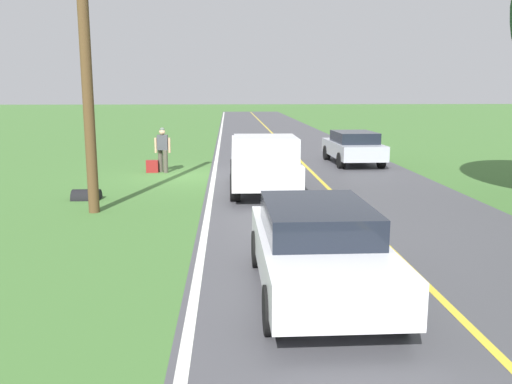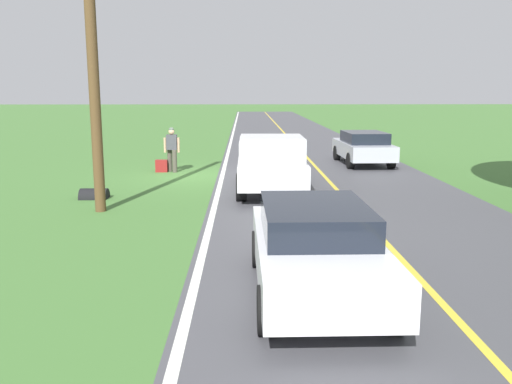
{
  "view_description": "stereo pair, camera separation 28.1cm",
  "coord_description": "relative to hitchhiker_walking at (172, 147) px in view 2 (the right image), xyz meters",
  "views": [
    {
      "loc": [
        -1.44,
        20.24,
        3.19
      ],
      "look_at": [
        -1.93,
        10.77,
        1.39
      ],
      "focal_mm": 38.13,
      "sensor_mm": 36.0,
      "label": 1
    },
    {
      "loc": [
        -1.72,
        20.25,
        3.19
      ],
      "look_at": [
        -1.93,
        10.77,
        1.39
      ],
      "focal_mm": 38.13,
      "sensor_mm": 36.0,
      "label": 2
    }
  ],
  "objects": [
    {
      "name": "sedan_near_oncoming",
      "position": [
        -7.96,
        -2.04,
        -0.23
      ],
      "size": [
        2.03,
        4.45,
        1.41
      ],
      "color": "#B2B7C1",
      "rests_on": "ground"
    },
    {
      "name": "road_surface",
      "position": [
        -5.81,
        0.98,
        -0.98
      ],
      "size": [
        8.0,
        120.0,
        0.0
      ],
      "primitive_type": "cube",
      "color": "#47474C",
      "rests_on": "ground"
    },
    {
      "name": "sedan_ahead_same_lane",
      "position": [
        -3.94,
        13.04,
        -0.23
      ],
      "size": [
        1.96,
        4.42,
        1.41
      ],
      "color": "silver",
      "rests_on": "ground"
    },
    {
      "name": "utility_pole_roadside",
      "position": [
        1.0,
        7.03,
        3.44
      ],
      "size": [
        0.28,
        0.28,
        8.83
      ],
      "primitive_type": "cylinder",
      "color": "brown",
      "rests_on": "ground"
    },
    {
      "name": "lane_edge_line",
      "position": [
        -2.0,
        0.98,
        -0.98
      ],
      "size": [
        0.16,
        117.6,
        0.0
      ],
      "primitive_type": "cube",
      "color": "silver",
      "rests_on": "ground"
    },
    {
      "name": "lane_centre_line",
      "position": [
        -5.81,
        0.98,
        -0.98
      ],
      "size": [
        0.14,
        117.6,
        0.0
      ],
      "primitive_type": "cube",
      "color": "gold",
      "rests_on": "ground"
    },
    {
      "name": "drainage_culvert",
      "position": [
        1.64,
        5.28,
        -0.98
      ],
      "size": [
        0.8,
        0.6,
        0.6
      ],
      "primitive_type": "cylinder",
      "rotation": [
        0.0,
        1.57,
        0.0
      ],
      "color": "black",
      "rests_on": "ground"
    },
    {
      "name": "hitchhiker_walking",
      "position": [
        0.0,
        0.0,
        0.0
      ],
      "size": [
        0.62,
        0.51,
        1.75
      ],
      "color": "#4C473D",
      "rests_on": "ground"
    },
    {
      "name": "ground_plane",
      "position": [
        -1.1,
        0.98,
        -0.98
      ],
      "size": [
        200.0,
        200.0,
        0.0
      ],
      "primitive_type": "plane",
      "color": "#427033"
    },
    {
      "name": "suitcase_carried",
      "position": [
        0.42,
        0.08,
        -0.74
      ],
      "size": [
        0.46,
        0.2,
        0.49
      ],
      "primitive_type": "cube",
      "rotation": [
        0.0,
        0.0,
        1.57
      ],
      "color": "maroon",
      "rests_on": "ground"
    },
    {
      "name": "pickup_truck_passing",
      "position": [
        -3.65,
        4.32,
        -0.01
      ],
      "size": [
        2.14,
        5.42,
        1.82
      ],
      "color": "silver",
      "rests_on": "ground"
    }
  ]
}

